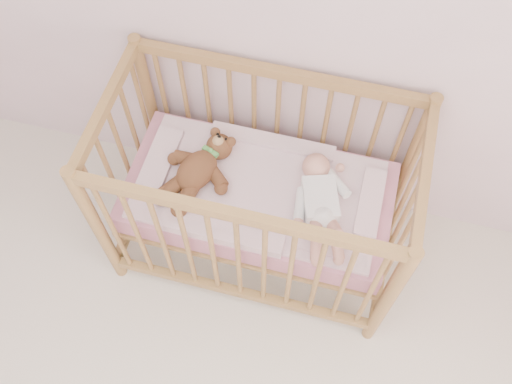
% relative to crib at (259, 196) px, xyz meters
% --- Properties ---
extents(crib, '(1.36, 0.76, 1.00)m').
position_rel_crib_xyz_m(crib, '(0.00, 0.00, 0.00)').
color(crib, olive).
rests_on(crib, floor).
extents(mattress, '(1.22, 0.62, 0.13)m').
position_rel_crib_xyz_m(mattress, '(0.00, 0.00, -0.01)').
color(mattress, '#C57B9A').
rests_on(mattress, crib).
extents(blanket, '(1.10, 0.58, 0.06)m').
position_rel_crib_xyz_m(blanket, '(-0.00, 0.00, 0.06)').
color(blanket, pink).
rests_on(blanket, mattress).
extents(baby, '(0.43, 0.62, 0.14)m').
position_rel_crib_xyz_m(baby, '(0.28, -0.02, 0.14)').
color(baby, white).
rests_on(baby, blanket).
extents(teddy_bear, '(0.49, 0.58, 0.13)m').
position_rel_crib_xyz_m(teddy_bear, '(-0.28, -0.02, 0.15)').
color(teddy_bear, brown).
rests_on(teddy_bear, blanket).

